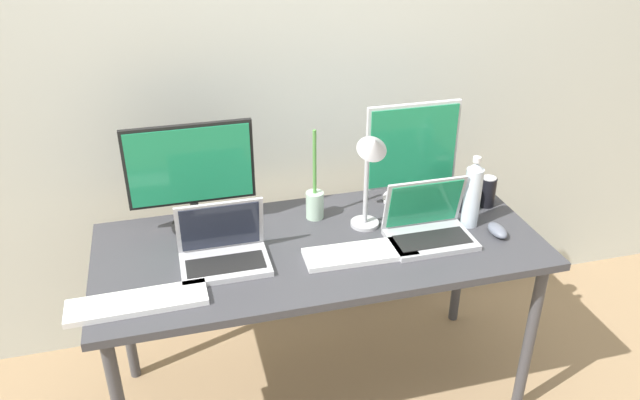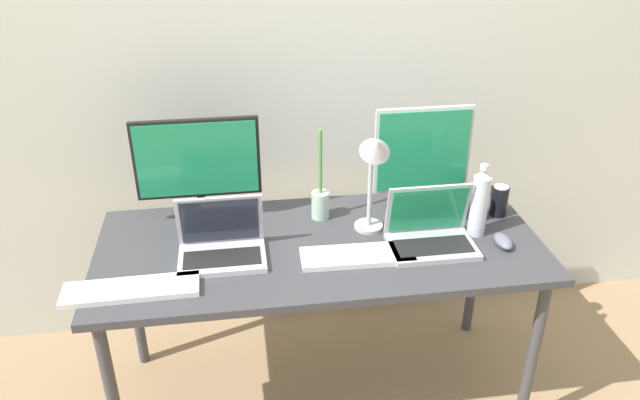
% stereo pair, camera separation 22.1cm
% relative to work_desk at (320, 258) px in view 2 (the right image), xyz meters
% --- Properties ---
extents(ground_plane, '(16.00, 16.00, 0.00)m').
position_rel_work_desk_xyz_m(ground_plane, '(0.00, 0.00, -0.67)').
color(ground_plane, '#9E7F5B').
extents(wall_back, '(7.00, 0.08, 2.60)m').
position_rel_work_desk_xyz_m(wall_back, '(0.00, 0.59, 0.63)').
color(wall_back, silver).
rests_on(wall_back, ground).
extents(work_desk, '(1.63, 0.71, 0.74)m').
position_rel_work_desk_xyz_m(work_desk, '(0.00, 0.00, 0.00)').
color(work_desk, '#424247').
rests_on(work_desk, ground).
extents(monitor_left, '(0.47, 0.19, 0.42)m').
position_rel_work_desk_xyz_m(monitor_left, '(-0.43, 0.24, 0.30)').
color(monitor_left, black).
rests_on(monitor_left, work_desk).
extents(monitor_center, '(0.38, 0.21, 0.42)m').
position_rel_work_desk_xyz_m(monitor_center, '(0.44, 0.22, 0.28)').
color(monitor_center, silver).
rests_on(monitor_center, work_desk).
extents(laptop_silver, '(0.30, 0.21, 0.22)m').
position_rel_work_desk_xyz_m(laptop_silver, '(-0.36, -0.04, 0.12)').
color(laptop_silver, silver).
rests_on(laptop_silver, work_desk).
extents(laptop_secondary, '(0.31, 0.21, 0.23)m').
position_rel_work_desk_xyz_m(laptop_secondary, '(0.40, -0.07, 0.12)').
color(laptop_secondary, '#B7B7BC').
rests_on(laptop_secondary, work_desk).
extents(keyboard_main, '(0.40, 0.14, 0.02)m').
position_rel_work_desk_xyz_m(keyboard_main, '(0.12, -0.12, 0.08)').
color(keyboard_main, white).
rests_on(keyboard_main, work_desk).
extents(keyboard_aux, '(0.44, 0.13, 0.02)m').
position_rel_work_desk_xyz_m(keyboard_aux, '(-0.65, -0.21, 0.08)').
color(keyboard_aux, white).
rests_on(keyboard_aux, work_desk).
extents(mouse_by_keyboard, '(0.06, 0.11, 0.04)m').
position_rel_work_desk_xyz_m(mouse_by_keyboard, '(0.66, -0.12, 0.08)').
color(mouse_by_keyboard, slate).
rests_on(mouse_by_keyboard, work_desk).
extents(water_bottle, '(0.07, 0.07, 0.29)m').
position_rel_work_desk_xyz_m(water_bottle, '(0.59, -0.02, 0.20)').
color(water_bottle, silver).
rests_on(water_bottle, work_desk).
extents(soda_can_near_keyboard, '(0.07, 0.07, 0.13)m').
position_rel_work_desk_xyz_m(soda_can_near_keyboard, '(0.73, 0.11, 0.13)').
color(soda_can_near_keyboard, black).
rests_on(soda_can_near_keyboard, work_desk).
extents(soda_can_by_laptop, '(0.07, 0.07, 0.13)m').
position_rel_work_desk_xyz_m(soda_can_by_laptop, '(0.63, 0.09, 0.13)').
color(soda_can_by_laptop, black).
rests_on(soda_can_by_laptop, work_desk).
extents(bamboo_vase, '(0.07, 0.07, 0.37)m').
position_rel_work_desk_xyz_m(bamboo_vase, '(0.03, 0.19, 0.14)').
color(bamboo_vase, '#B2D1B7').
rests_on(bamboo_vase, work_desk).
extents(desk_lamp, '(0.11, 0.18, 0.42)m').
position_rel_work_desk_xyz_m(desk_lamp, '(0.20, 0.04, 0.35)').
color(desk_lamp, '#B7B7BC').
rests_on(desk_lamp, work_desk).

